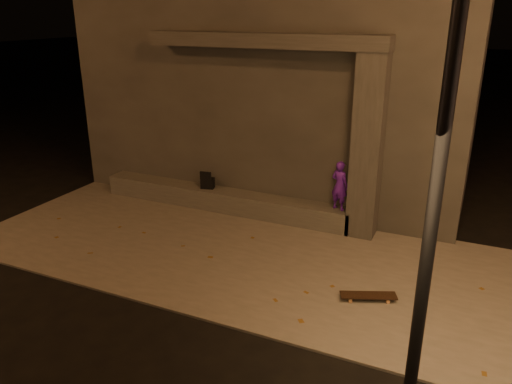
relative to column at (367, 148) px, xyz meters
The scene contains 10 objects.
ground 4.51m from the column, 114.39° to the right, with size 120.00×120.00×0.00m, color black.
sidewalk 3.04m from the column, 134.17° to the right, with size 11.00×4.40×0.04m, color #615D55.
building 3.92m from the column, 134.55° to the left, with size 9.00×5.10×5.22m.
ledge 3.57m from the column, behind, with size 6.00×0.55×0.45m, color #494842.
column is the anchor object (origin of this frame).
canopy 2.93m from the column, behind, with size 5.00×0.70×0.28m, color #363431.
skateboarder 0.98m from the column, behind, with size 0.37×0.25×1.02m, color #5E1CB7.
backpack 3.78m from the column, behind, with size 0.33×0.25×0.41m.
skateboard 3.06m from the column, 74.09° to the right, with size 0.89×0.55×0.10m.
street_lamp_0 5.33m from the column, 70.45° to the right, with size 0.36×0.36×7.27m.
Camera 1 is at (3.60, -5.60, 4.35)m, focal length 35.00 mm.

